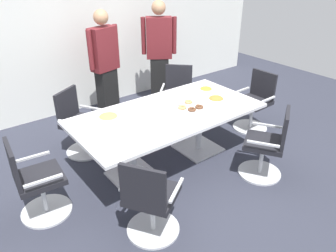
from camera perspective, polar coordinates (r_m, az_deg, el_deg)
ground_plane at (r=4.48m, az=0.00°, el=-6.28°), size 10.00×10.00×0.01m
back_wall at (r=5.90m, az=-14.94°, el=16.15°), size 8.00×0.10×2.80m
conference_table at (r=4.16m, az=0.00°, el=0.91°), size 2.40×1.20×0.75m
office_chair_0 at (r=5.43m, az=1.69°, el=5.05°), size 0.76×0.76×0.91m
office_chair_1 at (r=4.68m, az=-15.23°, el=0.07°), size 0.74×0.74×0.91m
office_chair_2 at (r=3.69m, az=-22.18°, el=-9.30°), size 0.59×0.59×0.91m
office_chair_3 at (r=3.21m, az=-3.12°, el=-13.16°), size 0.75×0.75×0.91m
office_chair_4 at (r=4.20m, az=17.03°, el=-3.54°), size 0.74×0.74×0.91m
office_chair_5 at (r=5.34m, az=14.91°, el=3.70°), size 0.56×0.56×0.91m
person_standing_0 at (r=5.43m, az=-10.92°, el=10.49°), size 0.61×0.32×1.78m
person_standing_1 at (r=5.89m, az=-1.56°, el=12.70°), size 0.55×0.43×1.84m
snack_bowl_pretzels at (r=4.36m, az=8.37°, el=4.51°), size 0.22×0.22×0.11m
snack_bowl_cookies at (r=3.94m, az=-10.36°, el=1.48°), size 0.24×0.24×0.08m
snack_bowl_chips_orange at (r=4.70m, az=6.65°, el=6.25°), size 0.19×0.19×0.09m
donut_platter at (r=4.23m, az=3.87°, el=3.51°), size 0.35×0.34×0.04m
plate_stack at (r=3.63m, az=-10.55°, el=-1.39°), size 0.20×0.20×0.04m
napkin_pile at (r=4.44m, az=-1.21°, el=4.97°), size 0.19×0.19×0.07m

